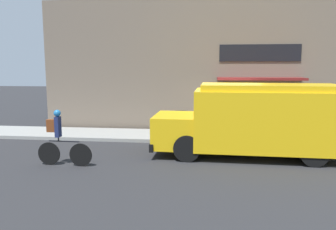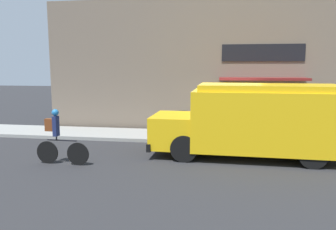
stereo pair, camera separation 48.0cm
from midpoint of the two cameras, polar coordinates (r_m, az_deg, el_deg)
ground_plane at (r=12.13m, az=8.23°, el=-5.17°), size 70.00×70.00×0.00m
sidewalk at (r=13.14m, az=8.12°, el=-3.84°), size 28.00×2.09×0.13m
storefront at (r=14.14m, az=8.40°, el=8.36°), size 15.60×1.11×5.70m
school_bus at (r=10.59m, az=13.87°, el=-0.74°), size 5.93×2.66×2.29m
cyclist at (r=9.95m, az=-19.59°, el=-3.98°), size 1.63×0.20×1.62m
trash_bin at (r=13.02m, az=1.25°, el=-1.42°), size 0.61×0.61×0.95m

